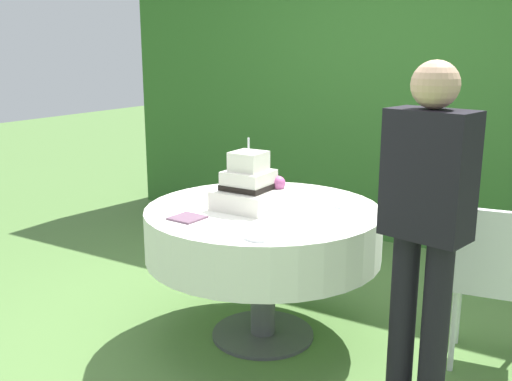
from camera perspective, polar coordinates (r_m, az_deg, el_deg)
name	(u,v)px	position (r m, az deg, el deg)	size (l,w,h in m)	color
ground_plane	(263,335)	(3.57, 0.67, -13.78)	(20.00, 20.00, 0.00)	#547A3D
foliage_hedge	(403,71)	(5.30, 13.99, 11.12)	(5.40, 0.58, 2.89)	#336628
cake_table	(263,232)	(3.33, 0.70, -4.07)	(1.32, 1.32, 0.78)	#4C4C51
wedding_cake	(250,187)	(3.26, -0.63, 0.31)	(0.33, 0.33, 0.39)	white
serving_plate_near	(344,206)	(3.34, 8.47, -1.47)	(0.12, 0.12, 0.01)	white
serving_plate_far	(307,194)	(3.57, 4.90, -0.37)	(0.15, 0.15, 0.01)	white
serving_plate_left	(258,237)	(2.77, 0.22, -4.55)	(0.13, 0.13, 0.01)	white
napkin_stack	(187,218)	(3.10, -6.64, -2.64)	(0.16, 0.16, 0.01)	#6B4C60
garden_chair	(493,273)	(3.24, 21.86, -7.37)	(0.45, 0.45, 0.89)	white
standing_person	(426,219)	(2.64, 16.07, -2.71)	(0.39, 0.27, 1.60)	black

